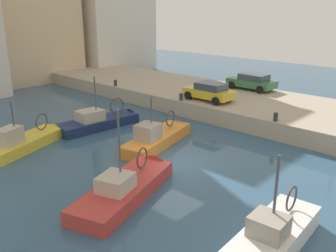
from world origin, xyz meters
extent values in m
plane|color=#335675|center=(0.00, 0.00, 0.00)|extent=(80.00, 80.00, 0.00)
cube|color=#ADA08C|center=(11.50, 0.00, 0.60)|extent=(9.00, 56.00, 1.20)
cube|color=white|center=(-3.03, -7.45, 0.00)|extent=(5.05, 2.00, 1.57)
cone|color=white|center=(-0.21, -7.26, 0.00)|extent=(1.00, 1.56, 1.50)
cube|color=#896B4C|center=(-3.03, -7.45, 0.71)|extent=(4.84, 1.86, 0.08)
cube|color=gray|center=(-3.61, -7.49, 1.12)|extent=(1.18, 1.27, 0.74)
cylinder|color=#4C4C51|center=(-3.28, -7.47, 2.15)|extent=(0.10, 0.10, 2.89)
torus|color=#3F3833|center=(-1.65, -7.35, 1.32)|extent=(1.00, 0.15, 1.00)
sphere|color=white|center=(-4.57, -6.64, 0.24)|extent=(0.32, 0.32, 0.32)
cube|color=navy|center=(0.97, 8.16, 0.00)|extent=(5.99, 2.22, 1.31)
cone|color=navy|center=(4.25, 7.94, 0.00)|extent=(1.01, 1.70, 1.64)
cube|color=#B2A893|center=(0.97, 8.16, 0.59)|extent=(5.75, 2.06, 0.08)
cube|color=#B7AD99|center=(0.36, 8.20, 1.01)|extent=(1.77, 1.47, 0.75)
cylinder|color=#4C4C51|center=(0.86, 8.17, 2.13)|extent=(0.10, 0.10, 3.07)
torus|color=#3F3833|center=(2.61, 8.05, 1.30)|extent=(1.19, 0.16, 1.19)
sphere|color=white|center=(-0.72, 9.29, 0.20)|extent=(0.32, 0.32, 0.32)
cube|color=gold|center=(-4.40, 8.16, 0.00)|extent=(5.62, 3.44, 1.30)
cone|color=gold|center=(-1.55, 9.20, 0.00)|extent=(1.37, 1.75, 1.53)
cube|color=#B2A893|center=(-4.40, 8.16, 0.59)|extent=(5.37, 3.24, 0.08)
cube|color=#B7AD99|center=(-5.50, 7.76, 1.12)|extent=(1.64, 1.37, 1.00)
cylinder|color=#4C4C51|center=(-5.10, 7.90, 1.85)|extent=(0.10, 0.10, 2.52)
torus|color=#3F3833|center=(-2.99, 8.67, 1.23)|extent=(1.04, 0.44, 1.07)
cube|color=orange|center=(1.41, 2.73, 0.00)|extent=(6.22, 3.11, 1.37)
cone|color=orange|center=(4.65, 3.56, 0.00)|extent=(1.25, 1.68, 1.51)
cube|color=#9E7A51|center=(1.41, 2.73, 0.62)|extent=(5.95, 2.92, 0.08)
cube|color=gray|center=(0.37, 2.47, 1.15)|extent=(1.60, 1.50, 0.98)
cylinder|color=#4C4C51|center=(0.76, 2.57, 1.90)|extent=(0.10, 0.10, 2.58)
torus|color=#3F3833|center=(3.03, 3.15, 1.26)|extent=(1.05, 0.34, 1.06)
sphere|color=white|center=(-0.56, 3.18, 0.21)|extent=(0.32, 0.32, 0.32)
cube|color=#BC3833|center=(-4.31, -0.83, 0.00)|extent=(6.46, 3.85, 1.35)
cone|color=#BC3833|center=(-1.07, 0.26, 0.00)|extent=(1.43, 1.98, 1.79)
cube|color=#B2A893|center=(-4.31, -0.83, 0.61)|extent=(6.18, 3.62, 0.08)
cube|color=#B7AD99|center=(-4.95, -1.05, 1.00)|extent=(1.73, 1.67, 0.72)
cylinder|color=#4C4C51|center=(-4.55, -0.91, 2.38)|extent=(0.10, 0.10, 3.56)
torus|color=#3F3833|center=(-2.68, -0.28, 1.24)|extent=(1.01, 0.41, 1.04)
sphere|color=white|center=(-6.41, -0.39, 0.20)|extent=(0.32, 0.32, 0.32)
cube|color=#387547|center=(14.58, 4.13, 1.77)|extent=(1.90, 4.22, 0.61)
cube|color=#384756|center=(14.58, 3.92, 2.33)|extent=(1.65, 2.37, 0.51)
cylinder|color=black|center=(13.70, 5.57, 1.52)|extent=(0.23, 0.64, 0.64)
cylinder|color=black|center=(15.52, 5.54, 1.52)|extent=(0.23, 0.64, 0.64)
cylinder|color=black|center=(13.65, 2.72, 1.52)|extent=(0.23, 0.64, 0.64)
cylinder|color=black|center=(15.47, 2.69, 1.52)|extent=(0.23, 0.64, 0.64)
cube|color=gold|center=(8.82, 4.44, 1.77)|extent=(1.75, 3.93, 0.61)
cube|color=#384756|center=(8.81, 4.25, 2.34)|extent=(1.54, 2.20, 0.52)
cylinder|color=black|center=(7.95, 5.78, 1.52)|extent=(0.22, 0.64, 0.64)
cylinder|color=black|center=(9.69, 5.77, 1.52)|extent=(0.22, 0.64, 0.64)
cylinder|color=black|center=(7.94, 3.11, 1.52)|extent=(0.22, 0.64, 0.64)
cylinder|color=black|center=(9.68, 3.11, 1.52)|extent=(0.22, 0.64, 0.64)
cylinder|color=#2D2D33|center=(7.35, -2.00, 1.48)|extent=(0.28, 0.28, 0.55)
cylinder|color=#2D2D33|center=(7.35, 6.00, 1.48)|extent=(0.28, 0.28, 0.55)
cylinder|color=#2D2D33|center=(7.35, 14.00, 1.48)|extent=(0.28, 0.28, 0.55)
camera|label=1|loc=(-13.78, -12.37, 8.16)|focal=39.47mm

